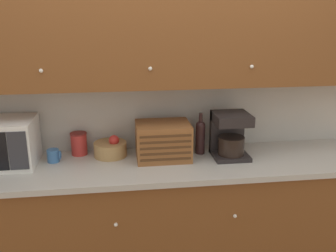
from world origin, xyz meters
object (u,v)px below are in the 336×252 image
(mug, at_px, (54,156))
(bread_box, at_px, (163,141))
(storage_canister, at_px, (79,144))
(fruit_basket, at_px, (111,149))
(coffee_maker, at_px, (230,135))
(wine_bottle, at_px, (200,135))

(mug, height_order, bread_box, bread_box)
(storage_canister, height_order, fruit_basket, storage_canister)
(bread_box, height_order, coffee_maker, coffee_maker)
(mug, bearing_deg, storage_canister, 37.05)
(coffee_maker, bearing_deg, bread_box, 177.23)
(storage_canister, xyz_separation_m, coffee_maker, (1.11, -0.18, 0.08))
(mug, distance_m, coffee_maker, 1.28)
(storage_canister, bearing_deg, fruit_basket, -16.22)
(mug, xyz_separation_m, bread_box, (0.78, -0.03, 0.09))
(fruit_basket, bearing_deg, storage_canister, 163.78)
(storage_canister, relative_size, wine_bottle, 0.53)
(mug, height_order, storage_canister, storage_canister)
(bread_box, distance_m, coffee_maker, 0.49)
(storage_canister, height_order, coffee_maker, coffee_maker)
(bread_box, relative_size, coffee_maker, 1.17)
(mug, bearing_deg, wine_bottle, 1.41)
(wine_bottle, bearing_deg, storage_canister, 173.61)
(storage_canister, xyz_separation_m, wine_bottle, (0.90, -0.10, 0.06))
(mug, distance_m, wine_bottle, 1.08)
(storage_canister, distance_m, fruit_basket, 0.24)
(bread_box, relative_size, wine_bottle, 1.23)
(storage_canister, height_order, wine_bottle, wine_bottle)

